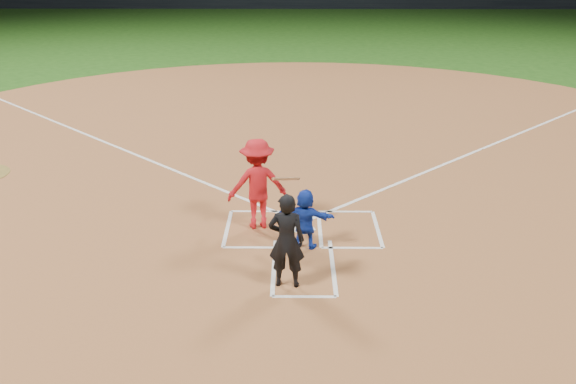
{
  "coord_description": "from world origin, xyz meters",
  "views": [
    {
      "loc": [
        -0.19,
        -12.36,
        5.69
      ],
      "look_at": [
        -0.3,
        -0.4,
        1.0
      ],
      "focal_mm": 40.0,
      "sensor_mm": 36.0,
      "label": 1
    }
  ],
  "objects_px": {
    "batter_at_plate": "(257,184)",
    "catcher": "(305,219)",
    "umpire": "(286,241)",
    "home_plate": "(302,228)"
  },
  "relations": [
    {
      "from": "batter_at_plate",
      "to": "catcher",
      "type": "bearing_deg",
      "value": -45.09
    },
    {
      "from": "home_plate",
      "to": "umpire",
      "type": "xyz_separation_m",
      "value": [
        -0.31,
        -2.39,
        0.86
      ]
    },
    {
      "from": "catcher",
      "to": "batter_at_plate",
      "type": "xyz_separation_m",
      "value": [
        -0.98,
        0.98,
        0.36
      ]
    },
    {
      "from": "catcher",
      "to": "umpire",
      "type": "relative_size",
      "value": 0.7
    },
    {
      "from": "catcher",
      "to": "batter_at_plate",
      "type": "distance_m",
      "value": 1.43
    },
    {
      "from": "catcher",
      "to": "umpire",
      "type": "xyz_separation_m",
      "value": [
        -0.35,
        -1.52,
        0.26
      ]
    },
    {
      "from": "catcher",
      "to": "umpire",
      "type": "height_order",
      "value": "umpire"
    },
    {
      "from": "home_plate",
      "to": "umpire",
      "type": "distance_m",
      "value": 2.55
    },
    {
      "from": "umpire",
      "to": "catcher",
      "type": "bearing_deg",
      "value": -98.56
    },
    {
      "from": "umpire",
      "to": "batter_at_plate",
      "type": "relative_size",
      "value": 0.9
    }
  ]
}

